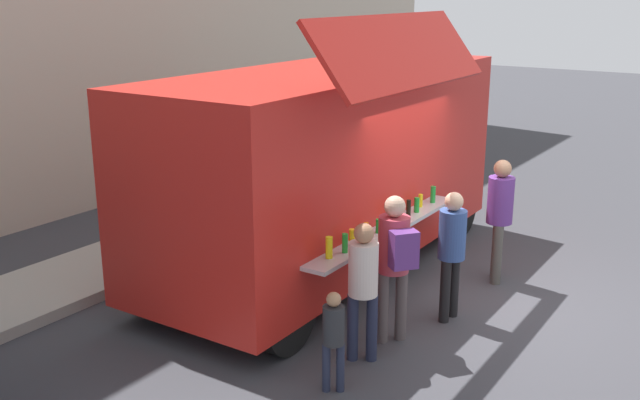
% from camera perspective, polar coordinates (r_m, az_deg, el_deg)
% --- Properties ---
extents(ground_plane, '(60.00, 60.00, 0.00)m').
position_cam_1_polar(ground_plane, '(10.11, 12.95, -7.56)').
color(ground_plane, '#38383D').
extents(food_truck_main, '(6.41, 3.03, 3.70)m').
position_cam_1_polar(food_truck_main, '(10.46, 0.74, 2.90)').
color(food_truck_main, red).
rests_on(food_truck_main, ground).
extents(trash_bin, '(0.60, 0.60, 0.87)m').
position_cam_1_polar(trash_bin, '(14.94, 0.97, 2.35)').
color(trash_bin, '#2C6039').
rests_on(trash_bin, ground).
extents(customer_front_ordering, '(0.34, 0.34, 1.65)m').
position_cam_1_polar(customer_front_ordering, '(9.09, 10.23, -3.44)').
color(customer_front_ordering, black).
rests_on(customer_front_ordering, ground).
extents(customer_mid_with_backpack, '(0.53, 0.56, 1.77)m').
position_cam_1_polar(customer_mid_with_backpack, '(8.37, 5.86, -4.28)').
color(customer_mid_with_backpack, '#4E4344').
rests_on(customer_mid_with_backpack, ground).
extents(customer_rear_waiting, '(0.33, 0.33, 1.60)m').
position_cam_1_polar(customer_rear_waiting, '(7.98, 3.38, -6.24)').
color(customer_rear_waiting, '#1F2239').
rests_on(customer_rear_waiting, ground).
extents(customer_extra_browsing, '(0.36, 0.36, 1.76)m').
position_cam_1_polar(customer_extra_browsing, '(10.42, 13.83, -0.75)').
color(customer_extra_browsing, '#4C4842').
rests_on(customer_extra_browsing, ground).
extents(child_near_queue, '(0.22, 0.22, 1.10)m').
position_cam_1_polar(child_near_queue, '(7.49, 1.06, -10.31)').
color(child_near_queue, '#202438').
rests_on(child_near_queue, ground).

